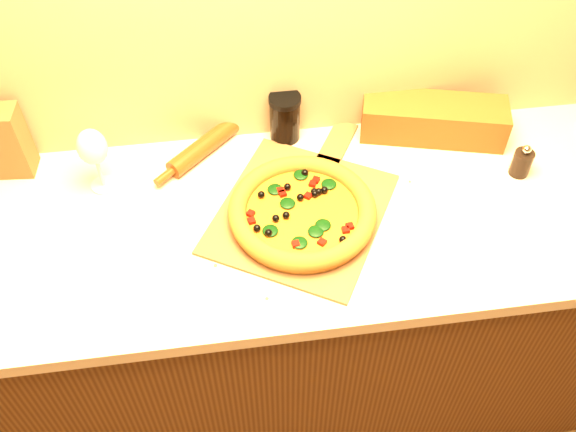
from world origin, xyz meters
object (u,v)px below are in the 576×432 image
at_px(pizza, 302,212).
at_px(wine_glass, 92,148).
at_px(pizza_peel, 303,208).
at_px(rolling_pin, 206,145).
at_px(pepper_grinder, 522,162).
at_px(dark_jar, 285,117).

xyz_separation_m(pizza, wine_glass, (-0.50, 0.19, 0.10)).
distance_m(pizza_peel, pizza, 0.05).
distance_m(rolling_pin, wine_glass, 0.31).
bearing_deg(pepper_grinder, pizza_peel, -175.12).
bearing_deg(rolling_pin, pepper_grinder, -13.41).
bearing_deg(pizza_peel, pepper_grinder, 34.70).
xyz_separation_m(pizza_peel, pepper_grinder, (0.60, 0.05, 0.04)).
distance_m(pepper_grinder, wine_glass, 1.12).
height_order(pizza, pepper_grinder, pepper_grinder).
bearing_deg(rolling_pin, dark_jar, 8.15).
bearing_deg(pizza_peel, wine_glass, -167.18).
relative_size(pizza, pepper_grinder, 3.76).
height_order(pepper_grinder, wine_glass, wine_glass).
relative_size(pepper_grinder, wine_glass, 0.52).
distance_m(pizza, wine_glass, 0.55).
bearing_deg(pizza, wine_glass, 159.11).
height_order(pizza_peel, pizza, pizza).
bearing_deg(pizza, pizza_peel, 76.03).
xyz_separation_m(pizza_peel, dark_jar, (-0.01, 0.28, 0.07)).
distance_m(pizza_peel, rolling_pin, 0.34).
bearing_deg(dark_jar, pepper_grinder, -20.85).
bearing_deg(pepper_grinder, dark_jar, 159.15).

